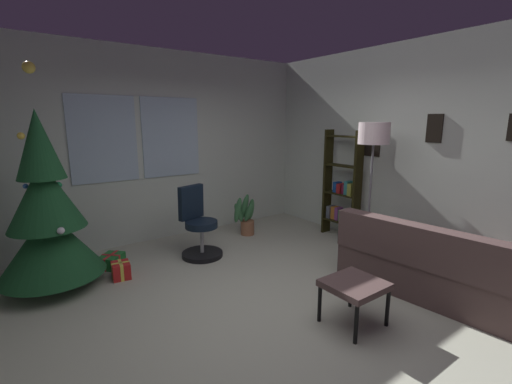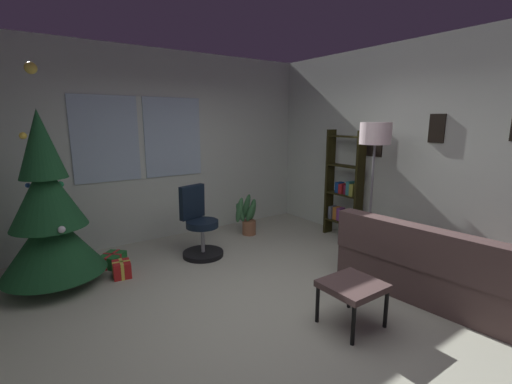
# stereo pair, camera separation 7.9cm
# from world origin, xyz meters

# --- Properties ---
(ground_plane) EXTENTS (4.94, 5.47, 0.10)m
(ground_plane) POSITION_xyz_m (0.00, 0.00, -0.05)
(ground_plane) COLOR #B0B29E
(wall_back_with_windows) EXTENTS (4.94, 0.12, 2.89)m
(wall_back_with_windows) POSITION_xyz_m (-0.02, 2.78, 1.45)
(wall_back_with_windows) COLOR silver
(wall_back_with_windows) RESTS_ON ground_plane
(wall_right_with_frames) EXTENTS (0.12, 5.47, 2.89)m
(wall_right_with_frames) POSITION_xyz_m (2.52, -0.00, 1.45)
(wall_right_with_frames) COLOR silver
(wall_right_with_frames) RESTS_ON ground_plane
(couch) EXTENTS (1.72, 1.93, 0.82)m
(couch) POSITION_xyz_m (1.75, -0.77, 0.28)
(couch) COLOR #4F3B39
(couch) RESTS_ON ground_plane
(footstool) EXTENTS (0.50, 0.48, 0.42)m
(footstool) POSITION_xyz_m (0.42, -0.62, 0.36)
(footstool) COLOR #4F3B39
(footstool) RESTS_ON ground_plane
(holiday_tree) EXTENTS (1.08, 1.08, 2.43)m
(holiday_tree) POSITION_xyz_m (-1.71, 1.81, 0.81)
(holiday_tree) COLOR #4C331E
(holiday_tree) RESTS_ON ground_plane
(gift_box_red) EXTENTS (0.23, 0.26, 0.20)m
(gift_box_red) POSITION_xyz_m (-1.04, 1.62, 0.09)
(gift_box_red) COLOR red
(gift_box_red) RESTS_ON ground_plane
(gift_box_green) EXTENTS (0.39, 0.39, 0.17)m
(gift_box_green) POSITION_xyz_m (-1.06, 2.03, 0.08)
(gift_box_green) COLOR #1E722D
(gift_box_green) RESTS_ON ground_plane
(office_chair) EXTENTS (0.56, 0.56, 0.98)m
(office_chair) POSITION_xyz_m (0.04, 1.71, 0.38)
(office_chair) COLOR black
(office_chair) RESTS_ON ground_plane
(bookshelf) EXTENTS (0.18, 0.64, 1.71)m
(bookshelf) POSITION_xyz_m (2.26, 1.10, 0.75)
(bookshelf) COLOR black
(bookshelf) RESTS_ON ground_plane
(floor_lamp) EXTENTS (0.40, 0.40, 1.82)m
(floor_lamp) POSITION_xyz_m (1.89, 0.33, 1.58)
(floor_lamp) COLOR slate
(floor_lamp) RESTS_ON ground_plane
(potted_plant) EXTENTS (0.46, 0.31, 0.68)m
(potted_plant) POSITION_xyz_m (1.06, 2.07, 0.30)
(potted_plant) COLOR #965F41
(potted_plant) RESTS_ON ground_plane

